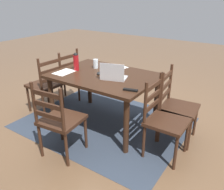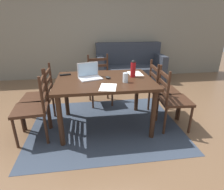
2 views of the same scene
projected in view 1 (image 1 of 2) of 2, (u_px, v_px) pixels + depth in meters
ground_plane at (105, 122)px, 3.52m from camera, size 14.00×14.00×0.00m
area_rug at (105, 122)px, 3.52m from camera, size 2.30×1.84×0.01m
dining_table at (104, 81)px, 3.25m from camera, size 1.41×1.02×0.76m
chair_right_near at (64, 77)px, 3.99m from camera, size 0.47×0.47×0.95m
chair_right_far at (46, 85)px, 3.68m from camera, size 0.46×0.46×0.95m
chair_left_near at (176, 107)px, 2.98m from camera, size 0.48×0.48×0.95m
chair_far_head at (60, 120)px, 2.66m from camera, size 0.49×0.49×0.95m
chair_left_far at (164, 120)px, 2.67m from camera, size 0.44×0.44×0.95m
laptop at (113, 75)px, 3.00m from camera, size 0.37×0.30×0.23m
water_bottle at (76, 61)px, 3.33m from camera, size 0.08×0.08×0.26m
drinking_glass at (96, 64)px, 3.45m from camera, size 0.07×0.07×0.13m
computer_mouse at (99, 73)px, 3.20m from camera, size 0.10×0.12×0.03m
tv_remote at (130, 90)px, 2.68m from camera, size 0.18×0.08×0.02m
paper_stack_left at (117, 68)px, 3.47m from camera, size 0.27×0.33×0.00m
paper_stack_right at (64, 72)px, 3.29m from camera, size 0.21×0.30×0.00m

